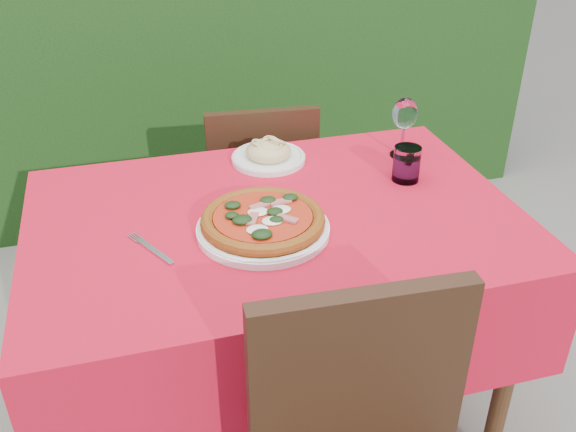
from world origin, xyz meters
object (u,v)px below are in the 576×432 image
object	(u,v)px
pizza_plate	(263,223)
wine_glass	(405,116)
pasta_plate	(268,154)
chair_far	(260,194)
water_glass	(406,165)
fork	(155,251)

from	to	relation	value
pizza_plate	wine_glass	world-z (taller)	wine_glass
pasta_plate	wine_glass	distance (m)	0.42
chair_far	wine_glass	xyz separation A→B (m)	(0.36, -0.36, 0.40)
pizza_plate	pasta_plate	bearing A→B (deg)	73.96
pasta_plate	water_glass	distance (m)	0.41
chair_far	water_glass	distance (m)	0.68
wine_glass	chair_far	bearing A→B (deg)	134.59
pizza_plate	fork	xyz separation A→B (m)	(-0.26, -0.02, -0.03)
water_glass	pasta_plate	bearing A→B (deg)	146.91
water_glass	wine_glass	world-z (taller)	wine_glass
pasta_plate	water_glass	bearing A→B (deg)	-33.09
pizza_plate	wine_glass	bearing A→B (deg)	31.66
pasta_plate	water_glass	xyz separation A→B (m)	(0.34, -0.22, 0.02)
pasta_plate	fork	world-z (taller)	pasta_plate
water_glass	wine_glass	distance (m)	0.18
chair_far	fork	world-z (taller)	chair_far
water_glass	fork	world-z (taller)	water_glass
pizza_plate	water_glass	xyz separation A→B (m)	(0.45, 0.16, 0.02)
chair_far	water_glass	size ratio (longest dim) A/B	8.28
pasta_plate	water_glass	size ratio (longest dim) A/B	2.21
water_glass	wine_glass	xyz separation A→B (m)	(0.05, 0.15, 0.08)
wine_glass	fork	distance (m)	0.85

